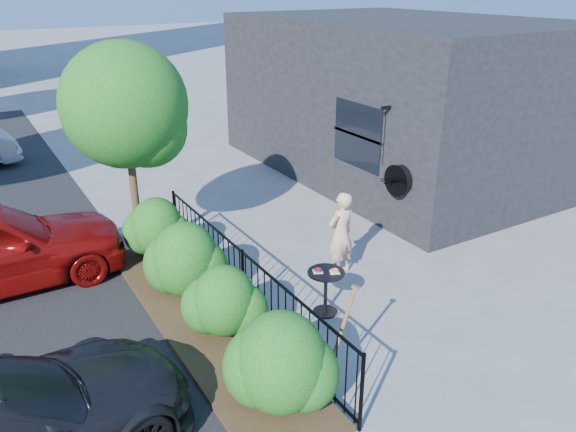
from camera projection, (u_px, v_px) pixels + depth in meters
ground at (322, 287)px, 9.70m from camera, size 120.00×120.00×0.00m
shop_building at (399, 96)px, 15.07m from camera, size 6.22×9.00×4.00m
fence at (243, 281)px, 8.77m from camera, size 0.05×6.05×1.10m
planting_bed at (204, 322)px, 8.64m from camera, size 1.30×6.00×0.08m
shrubs at (205, 280)px, 8.51m from camera, size 1.10×5.60×1.24m
patio_tree at (130, 113)px, 9.74m from camera, size 2.20×2.20×3.94m
cafe_table at (326, 285)px, 8.76m from camera, size 0.59×0.59×0.79m
woman at (341, 234)px, 9.87m from camera, size 0.61×0.44×1.55m
shovel at (338, 344)px, 7.12m from camera, size 0.50×0.19×1.46m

